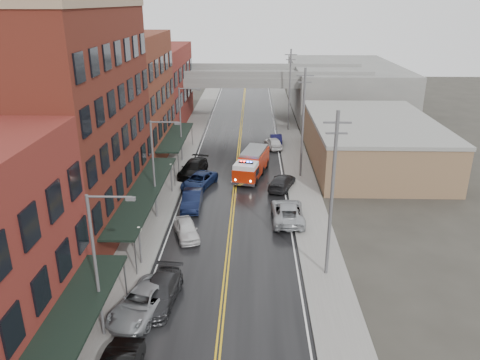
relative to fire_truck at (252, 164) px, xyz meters
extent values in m
cube|color=black|center=(-1.73, -4.96, -1.51)|extent=(11.00, 160.00, 0.02)
cube|color=slate|center=(-9.03, -4.96, -1.44)|extent=(3.00, 160.00, 0.15)
cube|color=slate|center=(5.57, -4.96, -1.44)|extent=(3.00, 160.00, 0.15)
cube|color=gray|center=(-7.38, -4.96, -1.44)|extent=(0.30, 160.00, 0.15)
cube|color=gray|center=(3.92, -4.96, -1.44)|extent=(0.30, 160.00, 0.15)
cube|color=#531B16|center=(-15.03, -11.96, 7.48)|extent=(9.00, 20.00, 18.00)
cube|color=brown|center=(-15.03, 5.54, 5.98)|extent=(9.00, 15.00, 15.00)
cube|color=maroon|center=(-15.03, 23.04, 4.48)|extent=(9.00, 20.00, 12.00)
cube|color=#816445|center=(14.27, 5.04, 0.98)|extent=(14.00, 22.00, 5.00)
cube|color=slate|center=(16.27, 35.04, 2.48)|extent=(18.00, 30.00, 8.00)
cube|color=black|center=(-9.23, -30.96, 1.48)|extent=(2.60, 16.00, 0.18)
cylinder|color=slate|center=(-8.08, -23.36, -0.02)|extent=(0.10, 0.10, 3.00)
cube|color=black|center=(-9.23, -11.96, 1.48)|extent=(2.60, 18.00, 0.18)
cylinder|color=slate|center=(-8.08, -20.56, -0.02)|extent=(0.10, 0.10, 3.00)
cylinder|color=slate|center=(-8.08, -3.36, -0.02)|extent=(0.10, 0.10, 3.00)
cube|color=black|center=(-9.23, 5.54, 1.48)|extent=(2.60, 13.00, 0.18)
cylinder|color=slate|center=(-8.08, -0.56, -0.02)|extent=(0.10, 0.10, 3.00)
cylinder|color=slate|center=(-8.08, 11.64, -0.02)|extent=(0.10, 0.10, 3.00)
cylinder|color=#59595B|center=(-8.13, -18.96, -0.12)|extent=(0.14, 0.14, 2.80)
sphere|color=silver|center=(-8.13, -18.96, 1.38)|extent=(0.44, 0.44, 0.44)
cylinder|color=#59595B|center=(-8.13, -4.96, -0.12)|extent=(0.14, 0.14, 2.80)
sphere|color=silver|center=(-8.13, -4.96, 1.38)|extent=(0.44, 0.44, 0.44)
cylinder|color=#59595B|center=(-8.53, -26.96, 2.98)|extent=(0.18, 0.18, 9.00)
cylinder|color=#59595B|center=(-7.33, -26.96, 7.38)|extent=(2.40, 0.12, 0.12)
cube|color=#59595B|center=(-6.23, -26.96, 7.28)|extent=(0.50, 0.22, 0.18)
cylinder|color=#59595B|center=(-8.53, -10.96, 2.98)|extent=(0.18, 0.18, 9.00)
cylinder|color=#59595B|center=(-7.33, -10.96, 7.38)|extent=(2.40, 0.12, 0.12)
cube|color=#59595B|center=(-6.23, -10.96, 7.28)|extent=(0.50, 0.22, 0.18)
cylinder|color=#59595B|center=(-8.53, 5.04, 2.98)|extent=(0.18, 0.18, 9.00)
cylinder|color=#59595B|center=(-7.33, 5.04, 7.38)|extent=(2.40, 0.12, 0.12)
cube|color=#59595B|center=(-6.23, 5.04, 7.28)|extent=(0.50, 0.22, 0.18)
cylinder|color=#59595B|center=(5.47, -19.96, 4.48)|extent=(0.24, 0.24, 12.00)
cube|color=#59595B|center=(5.47, -19.96, 9.68)|extent=(1.80, 0.12, 0.12)
cube|color=#59595B|center=(5.47, -19.96, 8.98)|extent=(1.40, 0.12, 0.12)
cylinder|color=#59595B|center=(5.47, 0.04, 4.48)|extent=(0.24, 0.24, 12.00)
cube|color=#59595B|center=(5.47, 0.04, 9.68)|extent=(1.80, 0.12, 0.12)
cube|color=#59595B|center=(5.47, 0.04, 8.98)|extent=(1.40, 0.12, 0.12)
cylinder|color=#59595B|center=(5.47, 20.04, 4.48)|extent=(0.24, 0.24, 12.00)
cube|color=#59595B|center=(5.47, 20.04, 9.68)|extent=(1.80, 0.12, 0.12)
cube|color=#59595B|center=(5.47, 20.04, 8.98)|extent=(1.40, 0.12, 0.12)
cube|color=slate|center=(-1.73, 27.04, 5.23)|extent=(40.00, 10.00, 1.50)
cube|color=slate|center=(-12.73, 27.04, 1.48)|extent=(1.60, 8.00, 6.00)
cube|color=slate|center=(9.27, 27.04, 1.48)|extent=(1.60, 8.00, 6.00)
cube|color=#AB1F07|center=(0.28, 1.18, -0.02)|extent=(3.57, 5.72, 2.03)
cube|color=#AB1F07|center=(-0.59, -2.48, -0.31)|extent=(2.93, 3.00, 1.45)
cube|color=silver|center=(-0.59, -2.48, 0.65)|extent=(2.76, 2.78, 0.48)
cube|color=black|center=(-0.55, -2.30, -0.02)|extent=(2.72, 2.06, 0.77)
cube|color=slate|center=(0.28, 1.18, 1.14)|extent=(3.25, 5.29, 0.29)
cube|color=black|center=(-0.59, -2.48, 0.97)|extent=(1.56, 0.62, 0.14)
sphere|color=#FF0C0C|center=(-1.11, -2.36, 1.05)|extent=(0.19, 0.19, 0.19)
sphere|color=#1933FF|center=(-0.07, -2.61, 1.05)|extent=(0.19, 0.19, 0.19)
cylinder|color=black|center=(-1.64, -2.33, -1.03)|extent=(1.02, 0.55, 0.96)
cylinder|color=black|center=(0.42, -2.82, -1.03)|extent=(1.02, 0.55, 0.96)
cylinder|color=black|center=(-0.86, 0.95, -1.03)|extent=(1.02, 0.55, 0.96)
cylinder|color=black|center=(1.20, 0.46, -1.03)|extent=(1.02, 0.55, 0.96)
cylinder|color=black|center=(-0.31, 3.30, -1.03)|extent=(1.02, 0.55, 0.96)
cylinder|color=black|center=(1.76, 2.81, -1.03)|extent=(1.02, 0.55, 0.96)
imported|color=gray|center=(-6.73, -24.76, -0.73)|extent=(4.13, 6.20, 1.58)
imported|color=#272729|center=(-5.84, -23.66, -0.74)|extent=(2.76, 5.58, 1.56)
imported|color=silver|center=(-5.33, -14.56, -0.80)|extent=(2.89, 4.53, 1.44)
imported|color=black|center=(-5.60, -8.63, -0.71)|extent=(1.78, 4.90, 1.61)
imported|color=#13224A|center=(-5.51, -3.37, -0.78)|extent=(4.02, 5.77, 1.46)
imported|color=black|center=(-6.57, 0.23, -0.70)|extent=(3.38, 6.00, 1.64)
imported|color=#A2A6AA|center=(3.27, -11.16, -0.68)|extent=(2.78, 6.03, 1.67)
imported|color=black|center=(3.19, -3.49, -0.79)|extent=(3.51, 5.38, 1.45)
imported|color=silver|center=(2.85, 10.82, -0.77)|extent=(2.62, 4.65, 1.49)
imported|color=black|center=(3.27, 12.84, -0.79)|extent=(1.56, 4.43, 1.46)
camera|label=1|loc=(0.09, -49.13, 16.92)|focal=35.00mm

